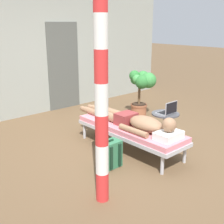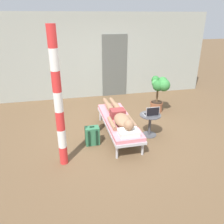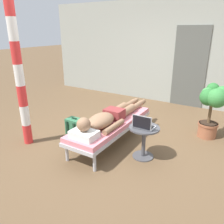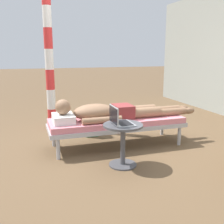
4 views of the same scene
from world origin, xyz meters
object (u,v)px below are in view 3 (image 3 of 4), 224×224
(laptop, at_px, (143,125))
(porch_post, at_px, (19,75))
(person_reclining, at_px, (109,117))
(potted_plant, at_px, (213,104))
(side_table, at_px, (144,137))
(backpack, at_px, (75,129))
(lounge_chair, at_px, (112,124))

(laptop, distance_m, porch_post, 2.17)
(person_reclining, xyz_separation_m, porch_post, (-1.28, -0.71, 0.72))
(person_reclining, relative_size, potted_plant, 2.12)
(side_table, relative_size, backpack, 1.23)
(person_reclining, bearing_deg, backpack, -167.23)
(laptop, distance_m, potted_plant, 1.54)
(lounge_chair, height_order, porch_post, porch_post)
(lounge_chair, distance_m, potted_plant, 1.87)
(lounge_chair, bearing_deg, potted_plant, 36.96)
(person_reclining, distance_m, side_table, 0.72)
(lounge_chair, distance_m, porch_post, 1.76)
(side_table, distance_m, backpack, 1.36)
(laptop, bearing_deg, potted_plant, 59.81)
(backpack, height_order, porch_post, porch_post)
(side_table, relative_size, potted_plant, 0.51)
(side_table, xyz_separation_m, laptop, (0.00, -0.05, 0.23))
(lounge_chair, xyz_separation_m, side_table, (0.70, -0.17, 0.01))
(laptop, bearing_deg, person_reclining, 170.33)
(person_reclining, xyz_separation_m, side_table, (0.70, -0.07, -0.16))
(lounge_chair, height_order, backpack, backpack)
(laptop, distance_m, backpack, 1.41)
(lounge_chair, distance_m, laptop, 0.77)
(laptop, height_order, porch_post, porch_post)
(side_table, xyz_separation_m, backpack, (-1.35, -0.08, -0.16))
(side_table, bearing_deg, backpack, -176.66)
(person_reclining, bearing_deg, lounge_chair, 90.00)
(person_reclining, height_order, laptop, laptop)
(laptop, bearing_deg, lounge_chair, 162.78)
(side_table, distance_m, laptop, 0.23)
(person_reclining, height_order, side_table, person_reclining)
(lounge_chair, bearing_deg, side_table, -13.32)
(laptop, relative_size, porch_post, 0.13)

